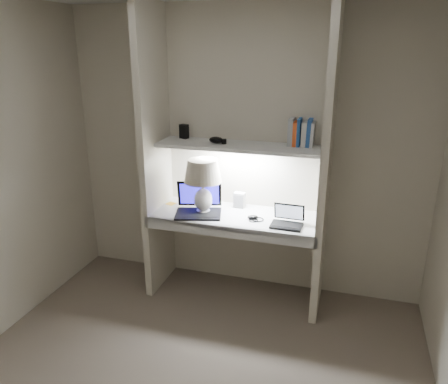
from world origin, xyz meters
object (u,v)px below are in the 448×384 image
at_px(laptop_netbook, 287,220).
at_px(book_row, 301,133).
at_px(table_lamp, 203,177).
at_px(speaker, 240,200).
at_px(laptop_main, 199,206).

xyz_separation_m(laptop_netbook, book_row, (0.04, 0.30, 0.66)).
bearing_deg(book_row, table_lamp, -163.19).
distance_m(laptop_netbook, book_row, 0.73).
bearing_deg(laptop_netbook, speaker, 151.27).
height_order(laptop_main, laptop_netbook, laptop_main).
bearing_deg(table_lamp, book_row, 16.81).
xyz_separation_m(laptop_main, speaker, (0.31, 0.23, 0.01)).
distance_m(table_lamp, laptop_main, 0.27).
xyz_separation_m(table_lamp, laptop_main, (-0.04, -0.01, -0.26)).
relative_size(laptop_netbook, book_row, 1.14).
height_order(laptop_main, book_row, book_row).
bearing_deg(laptop_netbook, laptop_main, 177.91).
bearing_deg(speaker, book_row, 8.18).
bearing_deg(laptop_main, table_lamp, 4.77).
relative_size(laptop_netbook, speaker, 1.86).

